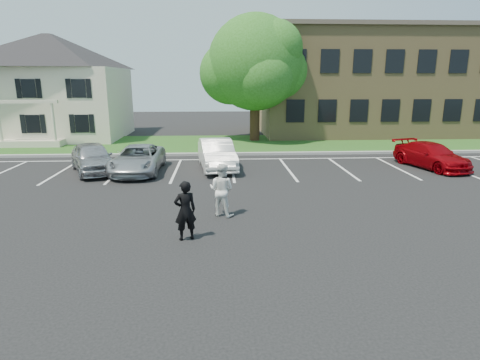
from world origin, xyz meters
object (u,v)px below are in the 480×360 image
car_red_compact (431,156)px  office_building (394,82)px  man_white_shirt (221,190)px  car_silver_west (93,158)px  tree (256,65)px  house (53,87)px  car_white_sedan (217,154)px  car_silver_minivan (138,159)px  man_black_suit (185,211)px

car_red_compact → office_building: bearing=59.2°
man_white_shirt → car_silver_west: man_white_shirt is taller
car_red_compact → tree: bearing=114.8°
house → man_white_shirt: size_ratio=5.83×
car_red_compact → car_white_sedan: bearing=162.5°
car_white_sedan → house: bearing=129.1°
man_white_shirt → car_red_compact: size_ratio=0.41×
man_white_shirt → car_silver_minivan: bearing=-32.6°
car_silver_west → car_silver_minivan: bearing=-29.1°
man_white_shirt → car_silver_minivan: 7.68m
office_building → car_white_sedan: bearing=-137.3°
car_silver_west → car_white_sedan: size_ratio=0.95×
man_white_shirt → car_white_sedan: 7.21m
car_silver_minivan → car_white_sedan: car_white_sedan is taller
car_silver_west → car_silver_minivan: 2.21m
tree → man_black_suit: (-3.68, -18.38, -4.49)m
office_building → man_white_shirt: (-14.60, -20.82, -3.28)m
house → office_building: office_building is taller
car_silver_west → car_white_sedan: bearing=-20.7°
tree → car_silver_west: tree is taller
man_white_shirt → car_red_compact: 12.70m
man_black_suit → car_white_sedan: (0.86, 9.21, -0.12)m
car_silver_minivan → car_white_sedan: size_ratio=1.05×
house → car_white_sedan: bearing=-43.5°
tree → car_silver_west: bearing=-132.4°
tree → car_silver_minivan: 12.72m
man_black_suit → car_silver_minivan: bearing=-89.8°
car_red_compact → car_silver_minivan: bearing=165.5°
man_black_suit → car_white_sedan: man_black_suit is taller
house → man_white_shirt: house is taller
car_white_sedan → car_red_compact: size_ratio=1.03×
office_building → car_silver_minivan: (-18.57, -14.25, -3.51)m
man_white_shirt → car_silver_west: (-6.17, 6.72, -0.16)m
house → car_red_compact: 26.25m
office_building → man_black_suit: 27.86m
house → car_silver_minivan: size_ratio=2.20×
man_black_suit → car_silver_west: (-5.14, 8.73, -0.14)m
car_silver_minivan → car_white_sedan: (3.80, 0.63, 0.09)m
car_white_sedan → man_white_shirt: bearing=-96.0°
man_black_suit → car_silver_west: 10.13m
man_white_shirt → car_silver_west: 9.13m
car_silver_minivan → tree: bearing=56.4°
car_white_sedan → car_red_compact: bearing=-9.5°
tree → car_white_sedan: size_ratio=1.97×
tree → man_black_suit: 19.27m
tree → man_black_suit: size_ratio=5.15×
tree → office_building: bearing=20.4°
car_white_sedan → car_silver_west: bearing=177.2°
house → car_silver_west: (6.23, -12.08, -3.11)m
house → office_building: (27.00, 2.02, 0.33)m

